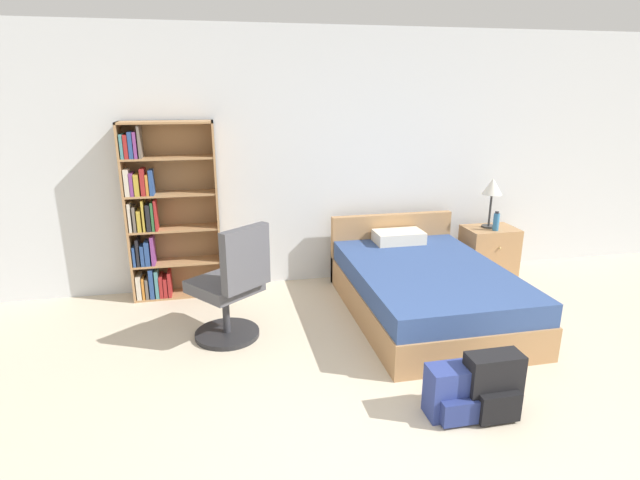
{
  "coord_description": "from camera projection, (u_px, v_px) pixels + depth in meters",
  "views": [
    {
      "loc": [
        -1.09,
        -1.84,
        2.02
      ],
      "look_at": [
        -0.28,
        1.98,
        0.82
      ],
      "focal_mm": 28.0,
      "sensor_mm": 36.0,
      "label": 1
    }
  ],
  "objects": [
    {
      "name": "backpack_blue",
      "position": [
        455.0,
        393.0,
        3.17
      ],
      "size": [
        0.36,
        0.25,
        0.34
      ],
      "color": "navy",
      "rests_on": "ground_plane"
    },
    {
      "name": "water_bottle",
      "position": [
        496.0,
        221.0,
        5.3
      ],
      "size": [
        0.06,
        0.06,
        0.21
      ],
      "color": "teal",
      "rests_on": "nightstand"
    },
    {
      "name": "bed",
      "position": [
        423.0,
        287.0,
        4.61
      ],
      "size": [
        1.32,
        1.99,
        0.73
      ],
      "color": "#AD7F51",
      "rests_on": "ground_plane"
    },
    {
      "name": "nightstand",
      "position": [
        488.0,
        252.0,
        5.51
      ],
      "size": [
        0.55,
        0.42,
        0.56
      ],
      "color": "#AD7F51",
      "rests_on": "ground_plane"
    },
    {
      "name": "office_chair",
      "position": [
        232.0,
        289.0,
        4.04
      ],
      "size": [
        0.71,
        0.72,
        1.01
      ],
      "color": "#232326",
      "rests_on": "ground_plane"
    },
    {
      "name": "table_lamp",
      "position": [
        492.0,
        189.0,
        5.32
      ],
      "size": [
        0.21,
        0.21,
        0.54
      ],
      "color": "#333333",
      "rests_on": "nightstand"
    },
    {
      "name": "bookshelf",
      "position": [
        162.0,
        216.0,
        4.82
      ],
      "size": [
        0.86,
        0.26,
        1.72
      ],
      "color": "#AD7F51",
      "rests_on": "ground_plane"
    },
    {
      "name": "backpack_black",
      "position": [
        493.0,
        387.0,
        3.16
      ],
      "size": [
        0.35,
        0.22,
        0.43
      ],
      "color": "black",
      "rests_on": "ground_plane"
    },
    {
      "name": "wall_back",
      "position": [
        321.0,
        160.0,
        5.17
      ],
      "size": [
        9.0,
        0.06,
        2.6
      ],
      "color": "silver",
      "rests_on": "ground_plane"
    }
  ]
}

